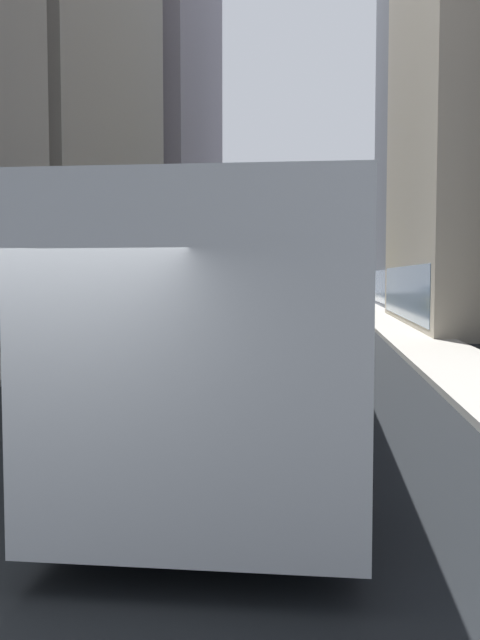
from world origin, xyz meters
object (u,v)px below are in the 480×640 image
(dalmatian_dog, at_px, (37,449))
(car_silver_sedan, at_px, (289,324))
(car_yellow_taxi, at_px, (331,304))
(transit_bus, at_px, (258,312))
(car_white_van, at_px, (306,296))
(car_blue_hatchback, at_px, (216,307))

(dalmatian_dog, bearing_deg, car_silver_sedan, 82.29)
(car_yellow_taxi, bearing_deg, car_silver_sedan, -95.39)
(transit_bus, bearing_deg, car_white_van, 90.00)
(car_blue_hatchback, distance_m, dalmatian_dog, 26.04)
(car_yellow_taxi, height_order, car_silver_sedan, same)
(car_yellow_taxi, relative_size, dalmatian_dog, 4.35)
(dalmatian_dog, bearing_deg, transit_bus, 60.65)
(transit_bus, height_order, car_white_van, transit_bus)
(car_silver_sedan, height_order, car_white_van, same)
(dalmatian_dog, bearing_deg, car_white_van, 87.49)
(dalmatian_dog, bearing_deg, car_yellow_taxi, 83.53)
(car_yellow_taxi, distance_m, car_silver_sedan, 17.03)
(car_silver_sedan, bearing_deg, car_yellow_taxi, 84.61)
(car_white_van, bearing_deg, dalmatian_dog, -92.51)
(car_silver_sedan, distance_m, dalmatian_dog, 14.83)
(car_white_van, height_order, car_blue_hatchback, same)
(transit_bus, distance_m, dalmatian_dog, 4.25)
(transit_bus, height_order, car_silver_sedan, transit_bus)
(car_silver_sedan, xyz_separation_m, car_white_van, (-0.00, 30.66, -0.00))
(car_yellow_taxi, bearing_deg, car_blue_hatchback, -134.58)
(car_white_van, distance_m, dalmatian_dog, 45.40)
(car_white_van, relative_size, car_blue_hatchback, 0.84)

